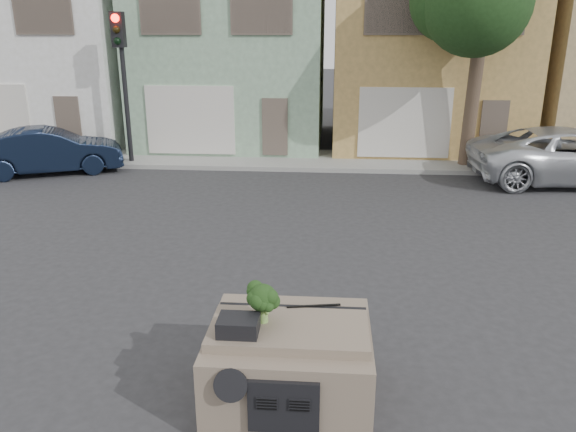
# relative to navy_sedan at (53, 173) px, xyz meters

# --- Properties ---
(ground_plane) EXTENTS (120.00, 120.00, 0.00)m
(ground_plane) POSITION_rel_navy_sedan_xyz_m (8.70, -8.22, 0.00)
(ground_plane) COLOR #303033
(ground_plane) RESTS_ON ground
(sidewalk) EXTENTS (40.00, 3.00, 0.15)m
(sidewalk) POSITION_rel_navy_sedan_xyz_m (8.70, 2.28, 0.07)
(sidewalk) COLOR gray
(sidewalk) RESTS_ON ground
(townhouse_white) EXTENTS (7.20, 8.20, 7.55)m
(townhouse_white) POSITION_rel_navy_sedan_xyz_m (-2.30, 6.28, 3.77)
(townhouse_white) COLOR white
(townhouse_white) RESTS_ON ground
(townhouse_mint) EXTENTS (7.20, 8.20, 7.55)m
(townhouse_mint) POSITION_rel_navy_sedan_xyz_m (5.20, 6.28, 3.77)
(townhouse_mint) COLOR #89AC8C
(townhouse_mint) RESTS_ON ground
(townhouse_tan) EXTENTS (7.20, 8.20, 7.55)m
(townhouse_tan) POSITION_rel_navy_sedan_xyz_m (12.70, 6.28, 3.77)
(townhouse_tan) COLOR tan
(townhouse_tan) RESTS_ON ground
(navy_sedan) EXTENTS (4.79, 3.24, 1.49)m
(navy_sedan) POSITION_rel_navy_sedan_xyz_m (0.00, 0.00, 0.00)
(navy_sedan) COLOR black
(navy_sedan) RESTS_ON ground
(silver_pickup) EXTENTS (6.17, 3.07, 1.68)m
(silver_pickup) POSITION_rel_navy_sedan_xyz_m (16.51, 0.10, 0.00)
(silver_pickup) COLOR silver
(silver_pickup) RESTS_ON ground
(traffic_signal) EXTENTS (0.40, 0.40, 5.10)m
(traffic_signal) POSITION_rel_navy_sedan_xyz_m (2.20, 1.28, 2.55)
(traffic_signal) COLOR black
(traffic_signal) RESTS_ON ground
(tree_near) EXTENTS (4.40, 4.00, 8.50)m
(tree_near) POSITION_rel_navy_sedan_xyz_m (13.70, 1.58, 4.25)
(tree_near) COLOR #1B3916
(tree_near) RESTS_ON ground
(car_dashboard) EXTENTS (2.00, 1.80, 1.12)m
(car_dashboard) POSITION_rel_navy_sedan_xyz_m (8.70, -11.22, 0.56)
(car_dashboard) COLOR #7A6A58
(car_dashboard) RESTS_ON ground
(instrument_hump) EXTENTS (0.48, 0.38, 0.20)m
(instrument_hump) POSITION_rel_navy_sedan_xyz_m (8.12, -11.57, 1.22)
(instrument_hump) COLOR black
(instrument_hump) RESTS_ON car_dashboard
(wiper_arm) EXTENTS (0.69, 0.15, 0.02)m
(wiper_arm) POSITION_rel_navy_sedan_xyz_m (8.98, -10.84, 1.13)
(wiper_arm) COLOR black
(wiper_arm) RESTS_ON car_dashboard
(broccoli) EXTENTS (0.42, 0.42, 0.51)m
(broccoli) POSITION_rel_navy_sedan_xyz_m (8.38, -11.28, 1.37)
(broccoli) COLOR black
(broccoli) RESTS_ON car_dashboard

